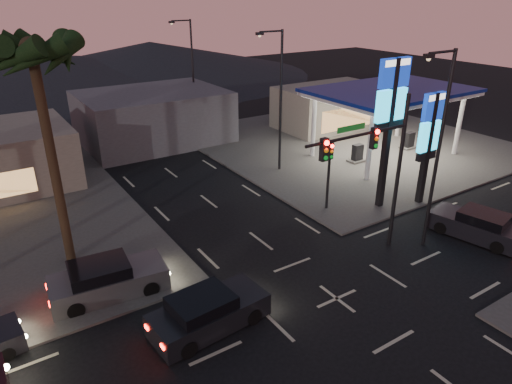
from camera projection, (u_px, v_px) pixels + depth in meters
ground at (337, 299)px, 19.92m from camera, size 140.00×140.00×0.00m
corner_lot_ne at (349, 143)px, 40.15m from camera, size 24.00×24.00×0.12m
gas_station at (391, 94)px, 35.06m from camera, size 12.20×8.20×5.47m
convenience_store at (329, 107)px, 44.19m from camera, size 10.00×6.00×4.00m
pylon_sign_tall at (391, 105)px, 25.80m from camera, size 2.20×0.35×9.00m
pylon_sign_short at (429, 132)px, 26.99m from camera, size 1.60×0.35×7.00m
traffic_signal_mast at (376, 157)px, 21.21m from camera, size 6.10×0.39×8.00m
pedestal_signal at (329, 165)px, 26.84m from camera, size 0.32×0.39×4.30m
streetlight_near at (437, 142)px, 21.77m from camera, size 2.14×0.25×10.00m
streetlight_mid at (279, 94)px, 31.73m from camera, size 2.14×0.25×10.00m
streetlight_far at (191, 68)px, 42.44m from camera, size 2.14×0.25×10.00m
palm_a at (34, 67)px, 18.88m from camera, size 4.41×4.41×10.86m
building_far_mid at (153, 117)px, 39.94m from camera, size 12.00×9.00×4.40m
hill_right at (151, 58)px, 72.35m from camera, size 50.00×50.00×5.00m
hill_center at (51, 70)px, 65.05m from camera, size 60.00×60.00×4.00m
car_lane_a_front at (208, 312)px, 17.93m from camera, size 4.97×2.37×1.58m
car_lane_b_front at (107, 280)px, 19.90m from camera, size 5.19×2.52×1.65m
suv_station at (477, 225)px, 24.58m from camera, size 2.91×4.99×1.57m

